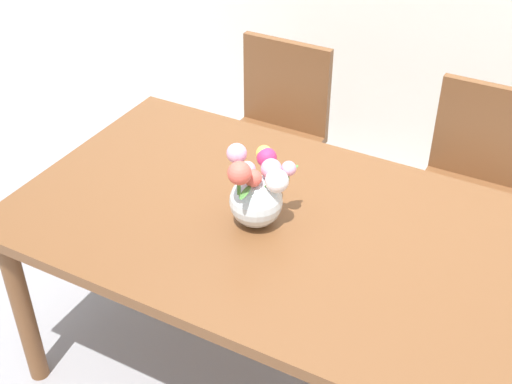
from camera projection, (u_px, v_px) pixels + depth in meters
The scene contains 5 objects.
ground_plane at pixel (276, 373), 2.64m from camera, with size 12.00×12.00×0.00m, color #939399.
dining_table at pixel (279, 240), 2.26m from camera, with size 1.74×1.02×0.73m.
chair_left at pixel (274, 128), 3.13m from camera, with size 0.42×0.42×0.90m.
chair_right at pixel (473, 182), 2.78m from camera, with size 0.42×0.42×0.90m.
flower_vase at pixel (257, 191), 2.14m from camera, with size 0.22×0.24×0.27m.
Camera 1 is at (0.77, -1.58, 2.10)m, focal length 48.48 mm.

